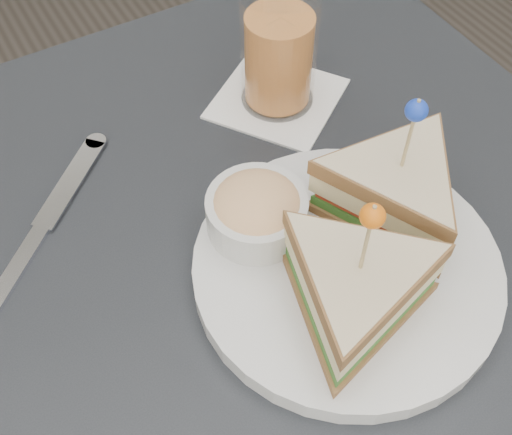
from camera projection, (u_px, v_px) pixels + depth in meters
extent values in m
cube|color=black|center=(252.00, 270.00, 0.61)|extent=(0.80, 0.80, 0.03)
cylinder|color=black|center=(323.00, 163.00, 1.20)|extent=(0.04, 0.04, 0.72)
cylinder|color=silver|center=(346.00, 270.00, 0.59)|extent=(0.34, 0.34, 0.02)
cylinder|color=silver|center=(347.00, 264.00, 0.58)|extent=(0.34, 0.34, 0.01)
cylinder|color=tan|center=(366.00, 244.00, 0.47)|extent=(0.00, 0.00, 0.09)
sphere|color=#D9600D|center=(373.00, 216.00, 0.44)|extent=(0.02, 0.02, 0.02)
cylinder|color=tan|center=(408.00, 140.00, 0.53)|extent=(0.00, 0.00, 0.09)
sphere|color=#1635AB|center=(416.00, 110.00, 0.50)|extent=(0.02, 0.02, 0.02)
cylinder|color=silver|center=(257.00, 215.00, 0.59)|extent=(0.11, 0.11, 0.04)
ellipsoid|color=#E0B772|center=(257.00, 205.00, 0.58)|extent=(0.10, 0.10, 0.04)
cube|color=white|center=(21.00, 263.00, 0.60)|extent=(0.08, 0.08, 0.01)
cube|color=white|center=(70.00, 182.00, 0.66)|extent=(0.10, 0.10, 0.00)
cylinder|color=white|center=(96.00, 141.00, 0.69)|extent=(0.03, 0.03, 0.00)
cube|color=white|center=(277.00, 99.00, 0.74)|extent=(0.18, 0.18, 0.00)
cylinder|color=#CF7B3A|center=(279.00, 58.00, 0.69)|extent=(0.10, 0.10, 0.10)
cylinder|color=white|center=(279.00, 39.00, 0.67)|extent=(0.11, 0.11, 0.16)
cube|color=white|center=(276.00, 13.00, 0.66)|extent=(0.03, 0.03, 0.02)
cube|color=white|center=(280.00, 34.00, 0.65)|extent=(0.02, 0.02, 0.02)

